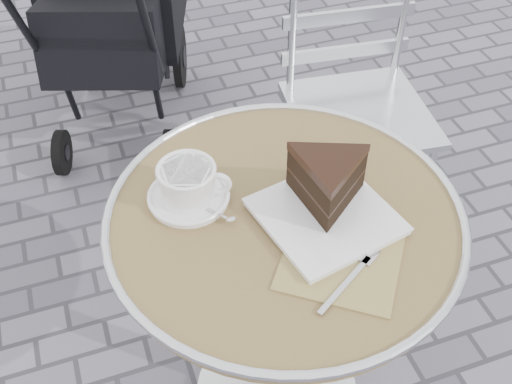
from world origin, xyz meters
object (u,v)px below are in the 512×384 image
object	(u,v)px
cake_plate_set	(328,189)
cappuccino_set	(189,186)
bistro_chair	(353,71)
baby_stroller	(115,19)
cafe_table	(282,267)

from	to	relation	value
cake_plate_set	cappuccino_set	bearing A→B (deg)	142.35
cappuccino_set	cake_plate_set	distance (m)	0.27
cake_plate_set	bistro_chair	distance (m)	0.80
cake_plate_set	baby_stroller	bearing A→B (deg)	86.57
cake_plate_set	baby_stroller	xyz separation A→B (m)	(-0.20, 1.41, -0.35)
bistro_chair	baby_stroller	distance (m)	0.97
cafe_table	baby_stroller	world-z (taller)	baby_stroller
cappuccino_set	bistro_chair	distance (m)	0.86
cafe_table	bistro_chair	xyz separation A→B (m)	(0.47, 0.64, -0.01)
bistro_chair	baby_stroller	bearing A→B (deg)	135.02
cappuccino_set	bistro_chair	world-z (taller)	bistro_chair
cake_plate_set	baby_stroller	distance (m)	1.46
baby_stroller	cake_plate_set	bearing A→B (deg)	-62.78
cafe_table	baby_stroller	xyz separation A→B (m)	(-0.12, 1.39, -0.13)
cappuccino_set	baby_stroller	bearing A→B (deg)	110.44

